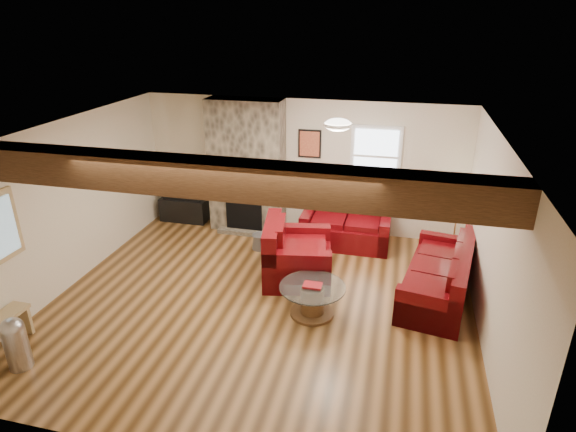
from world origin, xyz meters
The scene contains 16 objects.
room centered at (0.00, 0.00, 1.25)m, with size 8.00×8.00×8.00m.
oak_beam centered at (0.00, -1.25, 2.31)m, with size 6.00×0.36×0.38m, color #331F0F.
chimney_breast centered at (-1.00, 2.49, 1.22)m, with size 1.40×0.67×2.50m.
back_window centered at (1.35, 2.71, 1.55)m, with size 0.90×0.08×1.10m, color white, non-canonical shape.
ceiling_dome centered at (0.90, 0.90, 2.44)m, with size 0.40×0.40×0.18m, color white, non-canonical shape.
artwork_back centered at (0.15, 2.71, 1.70)m, with size 0.42×0.06×0.52m, color black, non-canonical shape.
artwork_right centered at (2.96, 0.30, 1.75)m, with size 0.06×0.55×0.42m, color black, non-canonical shape.
sofa_three centered at (2.48, 0.80, 0.40)m, with size 2.05×0.86×0.79m, color #490508, non-canonical shape.
loveseat centered at (0.94, 2.23, 0.42)m, with size 1.56×0.90×0.83m, color #490508, non-canonical shape.
armchair_red centered at (0.36, 0.84, 0.47)m, with size 1.17×1.02×0.95m, color #490508, non-canonical shape.
coffee_table centered at (0.78, -0.12, 0.22)m, with size 0.92×0.92×0.48m.
tv_cabinet centered at (-2.37, 2.53, 0.24)m, with size 0.94×0.38×0.47m, color black.
television centered at (-2.37, 2.53, 0.70)m, with size 0.81×0.11×0.47m, color black.
floor_lamp centered at (2.80, 2.20, 1.23)m, with size 0.37×0.37×1.44m.
pedal_bin centered at (-2.39, -2.01, 0.34)m, with size 0.27×0.27×0.68m, color #B1B0B6, non-canonical shape.
coal_bucket centered at (-0.51, 1.67, 0.14)m, with size 0.30×0.30×0.28m, color slate, non-canonical shape.
Camera 1 is at (1.80, -5.72, 3.91)m, focal length 30.00 mm.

